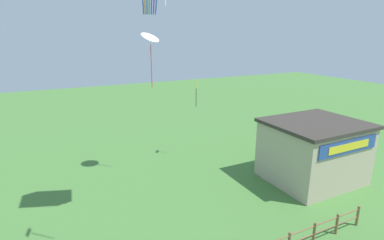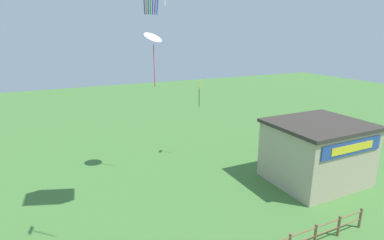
{
  "view_description": "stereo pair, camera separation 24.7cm",
  "coord_description": "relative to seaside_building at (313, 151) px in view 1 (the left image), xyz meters",
  "views": [
    {
      "loc": [
        -5.35,
        -3.37,
        10.02
      ],
      "look_at": [
        0.0,
        7.32,
        6.64
      ],
      "focal_mm": 28.0,
      "sensor_mm": 36.0,
      "label": 1
    },
    {
      "loc": [
        -5.13,
        -3.47,
        10.02
      ],
      "look_at": [
        0.0,
        7.32,
        6.64
      ],
      "focal_mm": 28.0,
      "sensor_mm": 36.0,
      "label": 2
    }
  ],
  "objects": [
    {
      "name": "kite_yellow_diamond",
      "position": [
        -5.48,
        7.46,
        3.71
      ],
      "size": [
        0.5,
        0.58,
        2.21
      ],
      "color": "yellow"
    },
    {
      "name": "kite_white_delta",
      "position": [
        -9.72,
        5.95,
        7.7
      ],
      "size": [
        1.68,
        1.64,
        3.76
      ],
      "color": "white"
    },
    {
      "name": "seaside_building",
      "position": [
        0.0,
        0.0,
        0.0
      ],
      "size": [
        6.39,
        5.43,
        4.31
      ],
      "color": "#B7A88E",
      "rests_on": "ground_plane"
    }
  ]
}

